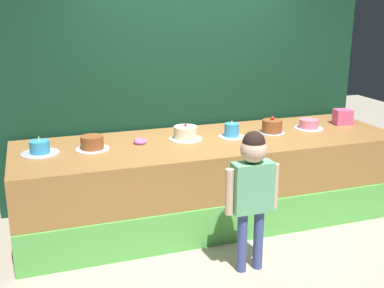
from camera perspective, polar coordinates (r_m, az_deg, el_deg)
ground_plane at (r=4.66m, az=4.83°, el=-11.52°), size 12.00×12.00×0.00m
stage_platform at (r=4.99m, az=2.19°, el=-4.20°), size 3.88×1.22×0.85m
curtain_backdrop at (r=5.40m, az=-0.43°, el=7.21°), size 4.19×0.08×2.63m
child_figure at (r=3.91m, az=7.18°, el=-4.59°), size 0.47×0.22×1.21m
pink_box at (r=5.72m, az=17.45°, el=3.09°), size 0.21×0.19×0.17m
donut at (r=4.74m, az=-6.17°, el=0.30°), size 0.13×0.13×0.04m
cake_far_left at (r=4.60m, az=-17.63°, el=-0.50°), size 0.35×0.35×0.18m
cake_left at (r=4.60m, az=-11.77°, el=0.08°), size 0.32×0.32×0.13m
cake_center_left at (r=4.85m, az=-0.77°, el=1.29°), size 0.34×0.34×0.16m
cake_center_right at (r=4.94m, az=4.73°, el=1.52°), size 0.27×0.27×0.19m
cake_right at (r=5.15m, az=9.48°, el=2.04°), size 0.28×0.28×0.18m
cake_far_right at (r=5.42m, az=13.71°, el=2.26°), size 0.32×0.32×0.10m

